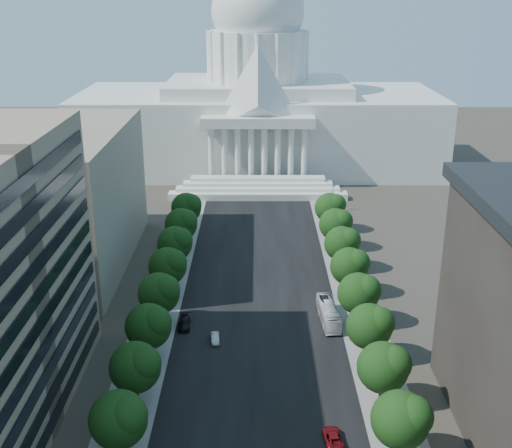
{
  "coord_description": "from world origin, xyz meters",
  "views": [
    {
      "loc": [
        -0.35,
        -32.09,
        57.91
      ],
      "look_at": [
        -0.45,
        76.29,
        17.94
      ],
      "focal_mm": 45.0,
      "sensor_mm": 36.0,
      "label": 1
    }
  ],
  "objects_px": {
    "city_bus": "(328,313)",
    "car_red": "(333,438)",
    "car_dark_b": "(184,323)",
    "car_silver": "(215,338)"
  },
  "relations": [
    {
      "from": "city_bus",
      "to": "car_red",
      "type": "bearing_deg",
      "value": -98.34
    },
    {
      "from": "car_dark_b",
      "to": "car_red",
      "type": "bearing_deg",
      "value": -56.29
    },
    {
      "from": "car_silver",
      "to": "city_bus",
      "type": "distance_m",
      "value": 21.74
    },
    {
      "from": "car_silver",
      "to": "city_bus",
      "type": "xyz_separation_m",
      "value": [
        20.46,
        7.29,
        1.04
      ]
    },
    {
      "from": "car_dark_b",
      "to": "city_bus",
      "type": "bearing_deg",
      "value": 1.59
    },
    {
      "from": "car_red",
      "to": "city_bus",
      "type": "xyz_separation_m",
      "value": [
        2.88,
        33.62,
        0.96
      ]
    },
    {
      "from": "car_silver",
      "to": "car_dark_b",
      "type": "height_order",
      "value": "car_dark_b"
    },
    {
      "from": "car_red",
      "to": "car_silver",
      "type": "bearing_deg",
      "value": -60.47
    },
    {
      "from": "car_silver",
      "to": "car_dark_b",
      "type": "xyz_separation_m",
      "value": [
        -5.94,
        5.15,
        0.15
      ]
    },
    {
      "from": "car_red",
      "to": "car_dark_b",
      "type": "xyz_separation_m",
      "value": [
        -23.51,
        31.49,
        0.06
      ]
    }
  ]
}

